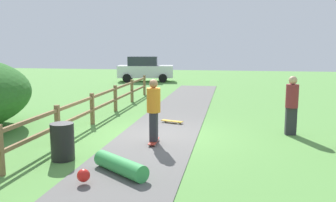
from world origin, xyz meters
name	(u,v)px	position (x,y,z in m)	size (l,w,h in m)	color
ground_plane	(158,136)	(0.00, 0.00, 0.00)	(60.00, 60.00, 0.00)	#568E42
asphalt_path	(158,136)	(0.00, 0.00, 0.01)	(2.40, 28.00, 0.02)	#605E5B
wooden_fence	(77,112)	(-2.60, 0.00, 0.67)	(0.12, 18.12, 1.10)	olive
trash_bin	(62,142)	(-1.80, -2.63, 0.45)	(0.56, 0.56, 0.90)	black
skater_riding	(154,108)	(0.07, -0.89, 1.03)	(0.40, 0.81, 1.81)	#B23326
skater_fallen	(117,166)	(-0.18, -3.42, 0.20)	(1.43, 1.43, 0.36)	green
skateboard_loose	(172,121)	(0.13, 1.86, 0.09)	(0.82, 0.44, 0.08)	#BF8C19
bystander_maroon	(292,102)	(4.00, 0.91, 1.01)	(0.40, 0.40, 1.82)	#2D2D33
parked_car_white	(145,69)	(-4.40, 16.59, 0.96)	(4.42, 2.53, 1.92)	silver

